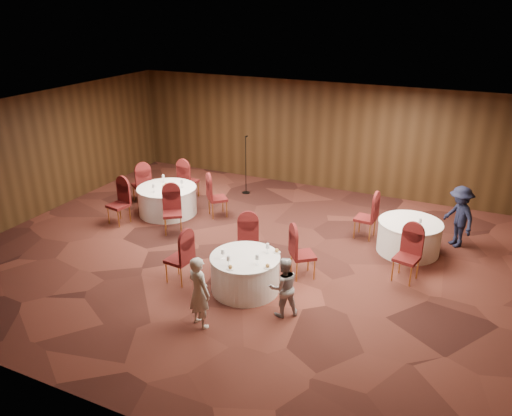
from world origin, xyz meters
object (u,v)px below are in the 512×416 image
at_px(table_main, 245,273).
at_px(table_left, 167,200).
at_px(mic_stand, 246,176).
at_px(woman_b, 283,287).
at_px(woman_a, 199,292).
at_px(man_c, 459,217).
at_px(table_right, 409,237).

distance_m(table_main, table_left, 4.45).
xyz_separation_m(mic_stand, woman_b, (3.36, -5.36, 0.06)).
xyz_separation_m(mic_stand, woman_a, (2.15, -6.28, 0.16)).
bearing_deg(table_left, man_c, 9.58).
distance_m(table_left, woman_a, 5.26).
distance_m(table_right, man_c, 1.29).
xyz_separation_m(table_left, table_right, (6.27, 0.43, -0.00)).
bearing_deg(table_right, table_left, -176.04).
xyz_separation_m(table_right, mic_stand, (-5.03, 1.84, 0.15)).
relative_size(table_left, woman_b, 1.36).
height_order(table_left, man_c, man_c).
bearing_deg(woman_b, table_left, -72.49).
xyz_separation_m(table_left, woman_a, (3.40, -4.01, 0.30)).
bearing_deg(table_right, woman_a, -122.90).
relative_size(table_right, man_c, 0.97).
height_order(mic_stand, man_c, mic_stand).
height_order(table_main, man_c, man_c).
xyz_separation_m(mic_stand, man_c, (5.98, -1.05, 0.21)).
bearing_deg(table_left, mic_stand, 61.22).
distance_m(table_main, woman_b, 1.13).
distance_m(table_left, table_right, 6.29).
height_order(table_right, woman_a, woman_a).
bearing_deg(table_left, woman_b, -33.79).
relative_size(table_main, woman_a, 1.01).
height_order(mic_stand, woman_b, mic_stand).
xyz_separation_m(table_main, mic_stand, (-2.36, 4.88, 0.15)).
bearing_deg(woman_b, table_main, -63.98).
distance_m(mic_stand, woman_a, 6.64).
bearing_deg(table_main, man_c, 46.58).
relative_size(table_main, table_left, 0.87).
bearing_deg(woman_b, table_right, -154.04).
bearing_deg(table_main, table_left, 144.10).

